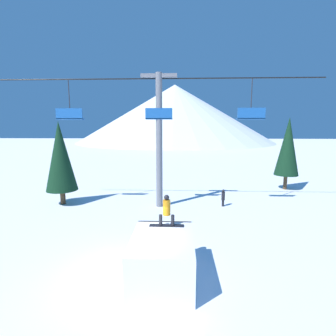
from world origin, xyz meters
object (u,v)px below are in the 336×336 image
(snowboarder, at_px, (167,211))
(pine_tree_near, at_px, (60,156))
(snow_ramp, at_px, (162,258))
(distant_skier, at_px, (223,197))

(snowboarder, xyz_separation_m, pine_tree_near, (-7.98, 8.11, 1.21))
(snow_ramp, distance_m, snowboarder, 1.82)
(snow_ramp, bearing_deg, pine_tree_near, 130.60)
(snowboarder, distance_m, distant_skier, 8.95)
(snowboarder, bearing_deg, pine_tree_near, 134.55)
(snow_ramp, distance_m, distant_skier, 9.85)
(pine_tree_near, distance_m, distant_skier, 11.92)
(distant_skier, bearing_deg, snowboarder, -114.16)
(snow_ramp, xyz_separation_m, distant_skier, (3.70, 9.12, -0.16))
(snowboarder, height_order, pine_tree_near, pine_tree_near)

